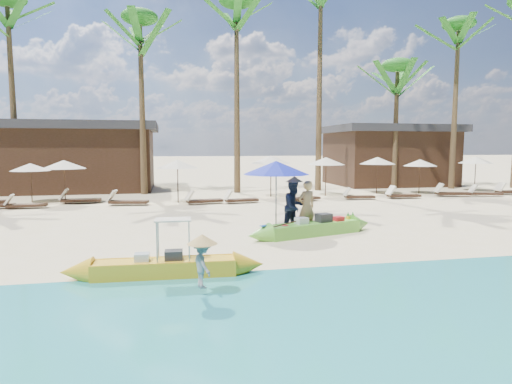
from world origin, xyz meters
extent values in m
plane|color=beige|center=(0.00, 0.00, 0.00)|extent=(240.00, 240.00, 0.00)
cube|color=tan|center=(0.00, -5.00, 0.00)|extent=(240.00, 4.50, 0.01)
cube|color=#67C23B|center=(2.50, 1.00, 0.19)|extent=(3.26, 1.56, 0.38)
cube|color=white|center=(2.50, 1.00, 0.21)|extent=(2.78, 1.25, 0.17)
cube|color=#262628|center=(2.89, 1.12, 0.47)|extent=(0.54, 0.47, 0.35)
cube|color=silver|center=(2.10, 0.94, 0.44)|extent=(0.43, 0.39, 0.28)
cube|color=red|center=(3.44, 1.23, 0.41)|extent=(0.36, 0.33, 0.22)
cylinder|color=red|center=(1.52, 0.76, 0.34)|extent=(0.22, 0.22, 0.09)
cylinder|color=#262628|center=(1.31, 0.59, 0.34)|extent=(0.20, 0.20, 0.08)
sphere|color=tan|center=(1.00, 0.56, 0.39)|extent=(0.18, 0.18, 0.18)
cylinder|color=gold|center=(3.89, 1.50, 0.39)|extent=(0.14, 0.14, 0.18)
cylinder|color=gold|center=(4.08, 1.56, 0.39)|extent=(0.14, 0.14, 0.18)
cube|color=gold|center=(-2.02, -2.48, 0.18)|extent=(3.01, 0.76, 0.36)
cube|color=white|center=(-2.02, -2.48, 0.20)|extent=(2.59, 0.56, 0.16)
cube|color=#262628|center=(-1.83, -2.49, 0.42)|extent=(0.39, 0.32, 0.28)
cube|color=silver|center=(-2.49, -2.46, 0.40)|extent=(0.31, 0.28, 0.24)
cube|color=beige|center=(-1.83, -2.49, 1.22)|extent=(0.78, 0.55, 0.03)
imported|color=tan|center=(2.44, 1.49, 0.84)|extent=(0.70, 0.55, 1.68)
imported|color=#121A33|center=(2.02, 1.50, 0.85)|extent=(1.02, 0.93, 1.71)
imported|color=gray|center=(-1.33, -3.92, 0.62)|extent=(0.48, 0.64, 0.88)
cylinder|color=#99999E|center=(1.48, 1.75, 1.12)|extent=(0.05, 0.05, 2.25)
cone|color=#121DA8|center=(1.48, 1.75, 2.09)|extent=(2.15, 2.15, 0.44)
cylinder|color=#361E16|center=(-8.67, 11.48, 0.95)|extent=(0.05, 0.05, 1.90)
cone|color=beige|center=(-8.67, 11.48, 1.76)|extent=(1.90, 1.90, 0.38)
cylinder|color=#361E16|center=(-6.88, 10.50, 1.03)|extent=(0.05, 0.05, 2.06)
cone|color=beige|center=(-6.88, 10.50, 1.92)|extent=(2.06, 2.06, 0.41)
cube|color=#361E16|center=(-8.20, 9.14, 0.14)|extent=(1.65, 0.63, 0.11)
cube|color=beige|center=(-8.91, 9.09, 0.43)|extent=(0.40, 0.55, 0.47)
cube|color=#361E16|center=(-6.15, 10.50, 0.16)|extent=(1.83, 0.63, 0.13)
cube|color=beige|center=(-6.95, 10.48, 0.48)|extent=(0.42, 0.60, 0.53)
cylinder|color=#361E16|center=(-1.49, 9.82, 1.04)|extent=(0.05, 0.05, 2.07)
cone|color=beige|center=(-1.49, 9.82, 1.93)|extent=(2.07, 2.07, 0.41)
cube|color=#361E16|center=(-3.80, 9.36, 0.16)|extent=(1.86, 0.89, 0.13)
cube|color=beige|center=(-4.58, 9.50, 0.47)|extent=(0.50, 0.64, 0.52)
cylinder|color=#361E16|center=(3.64, 11.47, 1.11)|extent=(0.06, 0.06, 2.23)
cone|color=beige|center=(3.64, 11.47, 2.07)|extent=(2.23, 2.23, 0.45)
cube|color=#361E16|center=(-0.22, 9.08, 0.15)|extent=(1.81, 0.91, 0.12)
cube|color=beige|center=(-0.97, 8.92, 0.46)|extent=(0.50, 0.63, 0.50)
cube|color=#361E16|center=(1.60, 9.10, 0.14)|extent=(1.68, 0.76, 0.11)
cube|color=beige|center=(0.89, 9.00, 0.43)|extent=(0.44, 0.57, 0.47)
cylinder|color=#361E16|center=(6.78, 11.25, 1.06)|extent=(0.05, 0.05, 2.12)
cone|color=beige|center=(6.78, 11.25, 1.97)|extent=(2.12, 2.12, 0.42)
cube|color=#361E16|center=(4.80, 9.10, 0.15)|extent=(1.82, 1.06, 0.12)
cube|color=beige|center=(4.08, 8.87, 0.46)|extent=(0.54, 0.65, 0.50)
cube|color=#361E16|center=(7.97, 9.33, 0.14)|extent=(1.60, 0.72, 0.11)
cube|color=beige|center=(7.29, 9.43, 0.41)|extent=(0.42, 0.55, 0.45)
cylinder|color=#361E16|center=(10.13, 11.68, 1.05)|extent=(0.05, 0.05, 2.11)
cone|color=beige|center=(10.13, 11.68, 1.96)|extent=(2.11, 2.11, 0.42)
cube|color=#361E16|center=(10.48, 9.24, 0.15)|extent=(1.75, 0.65, 0.12)
cube|color=beige|center=(9.72, 9.28, 0.46)|extent=(0.42, 0.58, 0.50)
cylinder|color=#361E16|center=(12.65, 11.25, 0.99)|extent=(0.05, 0.05, 1.97)
cone|color=beige|center=(12.65, 11.25, 1.83)|extent=(1.97, 1.97, 0.39)
cube|color=#361E16|center=(13.68, 9.54, 0.16)|extent=(1.91, 1.01, 0.13)
cube|color=beige|center=(12.91, 9.74, 0.48)|extent=(0.54, 0.67, 0.53)
cube|color=#361E16|center=(15.56, 9.24, 0.14)|extent=(1.72, 0.99, 0.12)
cube|color=beige|center=(14.87, 9.45, 0.43)|extent=(0.51, 0.62, 0.48)
cylinder|color=#361E16|center=(16.85, 11.81, 1.05)|extent=(0.05, 0.05, 2.11)
cone|color=beige|center=(16.85, 11.81, 1.96)|extent=(2.11, 2.11, 0.42)
cube|color=#361E16|center=(17.75, 9.84, 0.15)|extent=(1.76, 0.61, 0.12)
cube|color=beige|center=(16.98, 9.86, 0.46)|extent=(0.41, 0.57, 0.51)
cone|color=brown|center=(-10.45, 15.08, 5.45)|extent=(0.40, 0.40, 10.89)
cone|color=brown|center=(-3.36, 14.27, 5.04)|extent=(0.40, 0.40, 10.08)
ellipsoid|color=#1D681A|center=(-3.36, 14.27, 10.08)|extent=(2.08, 2.08, 0.88)
cone|color=brown|center=(2.15, 14.01, 5.63)|extent=(0.40, 0.40, 11.26)
ellipsoid|color=#1D681A|center=(2.15, 14.01, 11.26)|extent=(2.08, 2.08, 0.88)
cone|color=brown|center=(7.45, 14.38, 6.58)|extent=(0.40, 0.40, 13.16)
cone|color=brown|center=(12.84, 14.52, 4.04)|extent=(0.40, 0.40, 8.07)
ellipsoid|color=#1D681A|center=(12.84, 14.52, 8.07)|extent=(2.08, 2.08, 0.88)
cone|color=brown|center=(16.57, 13.68, 5.32)|extent=(0.40, 0.40, 10.64)
ellipsoid|color=#1D681A|center=(16.57, 13.68, 10.64)|extent=(2.08, 2.08, 0.88)
cube|color=#361E16|center=(-8.00, 17.50, 1.90)|extent=(10.00, 6.00, 3.80)
cube|color=#2D2D33|center=(-8.00, 17.50, 4.05)|extent=(10.80, 6.60, 0.50)
cube|color=#361E16|center=(14.00, 17.50, 1.90)|extent=(8.00, 6.00, 3.80)
cube|color=#2D2D33|center=(14.00, 17.50, 4.05)|extent=(8.80, 6.60, 0.50)
camera|label=1|loc=(-1.88, -11.59, 2.75)|focal=30.00mm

